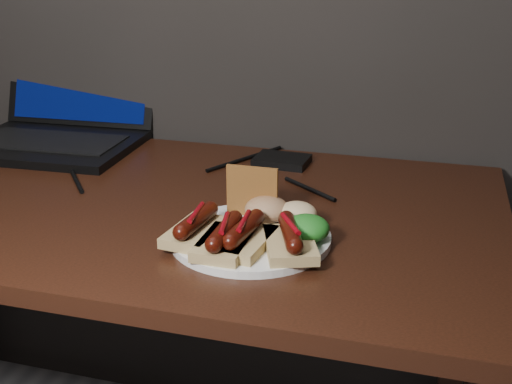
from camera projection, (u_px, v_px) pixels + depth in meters
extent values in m
cube|color=#37180D|center=(113.00, 201.00, 1.19)|extent=(1.40, 0.70, 0.03)
cube|color=#37180D|center=(455.00, 339.00, 1.43)|extent=(0.05, 0.05, 0.72)
cube|color=black|center=(49.00, 145.00, 1.43)|extent=(0.39, 0.29, 0.02)
cube|color=black|center=(49.00, 141.00, 1.43)|extent=(0.33, 0.17, 0.00)
cube|color=black|center=(82.00, 76.00, 1.55)|extent=(0.38, 0.11, 0.23)
cube|color=#070A48|center=(82.00, 76.00, 1.55)|extent=(0.34, 0.09, 0.20)
cube|color=black|center=(282.00, 161.00, 1.34)|extent=(0.11, 0.09, 0.02)
cylinder|color=black|center=(74.00, 177.00, 1.25)|extent=(0.12, 0.14, 0.01)
cylinder|color=black|center=(245.00, 159.00, 1.36)|extent=(0.11, 0.20, 0.01)
cylinder|color=black|center=(310.00, 189.00, 1.19)|extent=(0.11, 0.09, 0.01)
cylinder|color=white|center=(251.00, 237.00, 0.99)|extent=(0.29, 0.29, 0.01)
cube|color=tan|center=(197.00, 233.00, 0.97)|extent=(0.08, 0.12, 0.02)
cylinder|color=#451204|center=(196.00, 220.00, 0.97)|extent=(0.04, 0.10, 0.02)
sphere|color=#451204|center=(181.00, 232.00, 0.92)|extent=(0.03, 0.02, 0.02)
sphere|color=#451204|center=(210.00, 209.00, 1.01)|extent=(0.03, 0.02, 0.02)
cylinder|color=maroon|center=(196.00, 213.00, 0.96)|extent=(0.01, 0.07, 0.01)
cube|color=tan|center=(244.00, 241.00, 0.94)|extent=(0.08, 0.12, 0.02)
cylinder|color=#451204|center=(244.00, 229.00, 0.94)|extent=(0.04, 0.10, 0.02)
sphere|color=#451204|center=(230.00, 242.00, 0.90)|extent=(0.03, 0.02, 0.02)
sphere|color=#451204|center=(256.00, 217.00, 0.98)|extent=(0.03, 0.02, 0.02)
cylinder|color=maroon|center=(244.00, 221.00, 0.93)|extent=(0.01, 0.07, 0.01)
cube|color=tan|center=(290.00, 244.00, 0.93)|extent=(0.11, 0.13, 0.02)
cylinder|color=#451204|center=(290.00, 232.00, 0.93)|extent=(0.06, 0.10, 0.02)
sphere|color=#451204|center=(295.00, 246.00, 0.88)|extent=(0.03, 0.02, 0.02)
sphere|color=#451204|center=(286.00, 219.00, 0.97)|extent=(0.03, 0.02, 0.02)
cylinder|color=maroon|center=(290.00, 224.00, 0.92)|extent=(0.04, 0.06, 0.01)
cube|color=tan|center=(225.00, 244.00, 0.94)|extent=(0.07, 0.12, 0.02)
cylinder|color=#451204|center=(225.00, 231.00, 0.93)|extent=(0.03, 0.10, 0.02)
sphere|color=#451204|center=(213.00, 245.00, 0.89)|extent=(0.03, 0.02, 0.02)
sphere|color=#451204|center=(235.00, 218.00, 0.97)|extent=(0.03, 0.02, 0.02)
cylinder|color=maroon|center=(224.00, 223.00, 0.92)|extent=(0.02, 0.07, 0.01)
cube|color=#AF6C30|center=(252.00, 191.00, 1.04)|extent=(0.08, 0.01, 0.08)
ellipsoid|color=#1A5511|center=(307.00, 228.00, 0.96)|extent=(0.07, 0.07, 0.04)
ellipsoid|color=maroon|center=(267.00, 209.00, 1.03)|extent=(0.07, 0.07, 0.04)
ellipsoid|color=beige|center=(297.00, 213.00, 1.02)|extent=(0.06, 0.06, 0.04)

